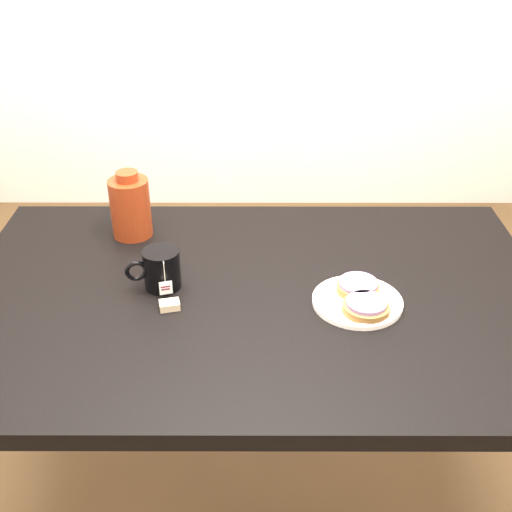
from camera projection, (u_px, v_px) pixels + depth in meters
The scene contains 8 objects.
ground_plane at pixel (255, 501), 1.90m from camera, with size 4.00×4.00×0.00m, color brown.
table at pixel (254, 320), 1.56m from camera, with size 1.40×0.90×0.75m.
plate at pixel (357, 301), 1.47m from camera, with size 0.21×0.21×0.02m.
bagel_back at pixel (358, 287), 1.49m from camera, with size 0.11×0.11×0.03m.
bagel_front at pixel (366, 306), 1.42m from camera, with size 0.11×0.11×0.03m.
mug at pixel (161, 269), 1.51m from camera, with size 0.14×0.11×0.10m.
teabag_pouch at pixel (170, 305), 1.45m from camera, with size 0.04×0.03×0.02m, color #C6B793.
bagel_package at pixel (130, 207), 1.71m from camera, with size 0.14×0.14×0.18m.
Camera 1 is at (0.01, -1.25, 1.60)m, focal length 45.00 mm.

